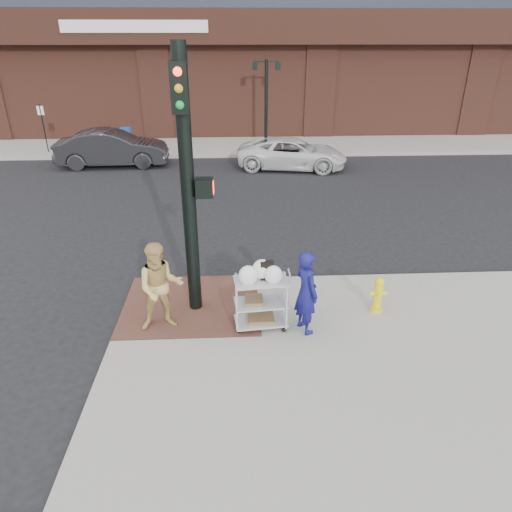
{
  "coord_description": "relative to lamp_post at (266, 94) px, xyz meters",
  "views": [
    {
      "loc": [
        0.34,
        -7.26,
        5.23
      ],
      "look_at": [
        0.75,
        0.88,
        1.25
      ],
      "focal_mm": 32.0,
      "sensor_mm": 36.0,
      "label": 1
    }
  ],
  "objects": [
    {
      "name": "ground",
      "position": [
        -2.0,
        -16.0,
        -2.62
      ],
      "size": [
        220.0,
        220.0,
        0.0
      ],
      "primitive_type": "plane",
      "color": "black",
      "rests_on": "ground"
    },
    {
      "name": "sidewalk_far",
      "position": [
        10.5,
        16.0,
        -2.54
      ],
      "size": [
        65.0,
        36.0,
        0.15
      ],
      "primitive_type": "cube",
      "color": "gray",
      "rests_on": "ground"
    },
    {
      "name": "brick_curb_ramp",
      "position": [
        -2.6,
        -15.1,
        -2.46
      ],
      "size": [
        2.8,
        2.4,
        0.01
      ],
      "primitive_type": "cube",
      "color": "#4F3025",
      "rests_on": "sidewalk_near"
    },
    {
      "name": "lamp_post",
      "position": [
        0.0,
        0.0,
        0.0
      ],
      "size": [
        1.32,
        0.22,
        4.0
      ],
      "color": "black",
      "rests_on": "sidewalk_far"
    },
    {
      "name": "parking_sign",
      "position": [
        -10.5,
        -1.0,
        -1.37
      ],
      "size": [
        0.05,
        0.05,
        2.2
      ],
      "primitive_type": "cylinder",
      "color": "black",
      "rests_on": "sidewalk_far"
    },
    {
      "name": "traffic_signal_pole",
      "position": [
        -2.48,
        -15.23,
        0.21
      ],
      "size": [
        0.61,
        0.51,
        5.0
      ],
      "color": "black",
      "rests_on": "sidewalk_near"
    },
    {
      "name": "woman_blue",
      "position": [
        -0.38,
        -16.11,
        -1.65
      ],
      "size": [
        0.6,
        0.71,
        1.64
      ],
      "primitive_type": "imported",
      "rotation": [
        0.0,
        0.0,
        1.98
      ],
      "color": "navy",
      "rests_on": "sidewalk_near"
    },
    {
      "name": "pedestrian_tan",
      "position": [
        -3.06,
        -15.88,
        -1.59
      ],
      "size": [
        0.95,
        0.8,
        1.75
      ],
      "primitive_type": "imported",
      "rotation": [
        0.0,
        0.0,
        0.17
      ],
      "color": "tan",
      "rests_on": "sidewalk_near"
    },
    {
      "name": "sedan_dark",
      "position": [
        -6.88,
        -3.21,
        -1.84
      ],
      "size": [
        4.77,
        1.86,
        1.55
      ],
      "primitive_type": "imported",
      "rotation": [
        0.0,
        0.0,
        1.62
      ],
      "color": "black",
      "rests_on": "ground"
    },
    {
      "name": "minivan_white",
      "position": [
        0.85,
        -3.99,
        -1.98
      ],
      "size": [
        4.9,
        2.87,
        1.28
      ],
      "primitive_type": "imported",
      "rotation": [
        0.0,
        0.0,
        1.4
      ],
      "color": "silver",
      "rests_on": "ground"
    },
    {
      "name": "utility_cart",
      "position": [
        -1.2,
        -15.96,
        -1.85
      ],
      "size": [
        1.03,
        0.64,
        1.37
      ],
      "color": "#A8A8AD",
      "rests_on": "sidewalk_near"
    },
    {
      "name": "fire_hydrant",
      "position": [
        1.18,
        -15.51,
        -2.08
      ],
      "size": [
        0.35,
        0.25,
        0.75
      ],
      "color": "yellow",
      "rests_on": "sidewalk_near"
    },
    {
      "name": "newsbox_red",
      "position": [
        -7.64,
        -0.58,
        -1.95
      ],
      "size": [
        0.5,
        0.47,
        1.03
      ],
      "primitive_type": "cube",
      "rotation": [
        0.0,
        0.0,
        0.21
      ],
      "color": "maroon",
      "rests_on": "sidewalk_far"
    },
    {
      "name": "newsbox_blue",
      "position": [
        -6.71,
        -1.16,
        -1.91
      ],
      "size": [
        0.5,
        0.45,
        1.12
      ],
      "primitive_type": "cube",
      "rotation": [
        0.0,
        0.0,
        -0.06
      ],
      "color": "#1A49AD",
      "rests_on": "sidewalk_far"
    }
  ]
}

